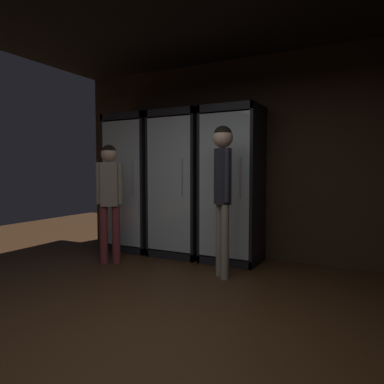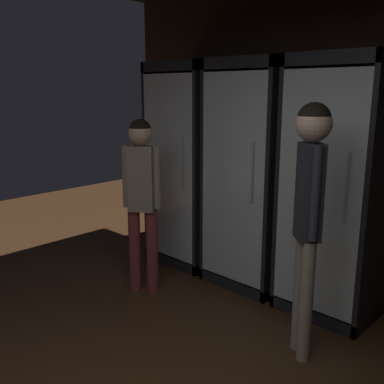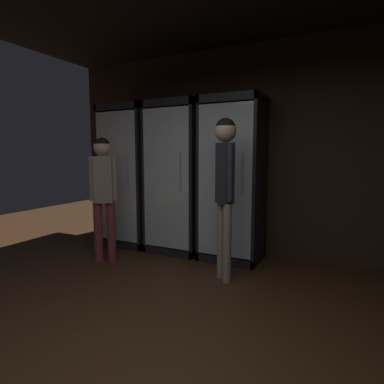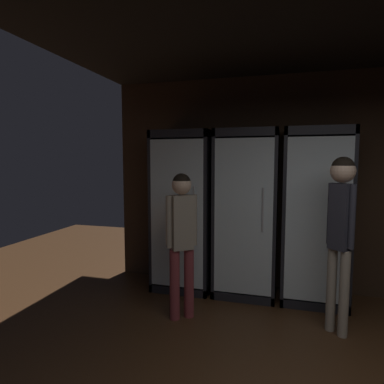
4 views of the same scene
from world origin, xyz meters
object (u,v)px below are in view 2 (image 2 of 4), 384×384
object	(u,v)px
cooler_left	(255,177)
shopper_far	(309,195)
cooler_far_left	(192,166)
shopper_near	(142,189)
cooler_center	(339,192)

from	to	relation	value
cooler_left	shopper_far	distance (m)	1.26
cooler_left	cooler_far_left	bearing A→B (deg)	179.98
cooler_far_left	shopper_near	world-z (taller)	cooler_far_left
cooler_center	shopper_far	xyz separation A→B (m)	(0.17, -0.78, 0.14)
shopper_near	shopper_far	xyz separation A→B (m)	(1.57, 0.11, 0.19)
cooler_far_left	cooler_left	xyz separation A→B (m)	(0.82, -0.00, -0.01)
cooler_far_left	shopper_far	distance (m)	1.97
cooler_far_left	cooler_center	xyz separation A→B (m)	(1.64, 0.00, -0.01)
cooler_left	cooler_center	distance (m)	0.82
cooler_far_left	shopper_far	bearing A→B (deg)	-23.34
cooler_far_left	cooler_center	distance (m)	1.64
shopper_near	cooler_left	bearing A→B (deg)	56.61
cooler_left	shopper_far	bearing A→B (deg)	-38.31
cooler_center	shopper_near	distance (m)	1.66
cooler_left	cooler_center	size ratio (longest dim) A/B	1.00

